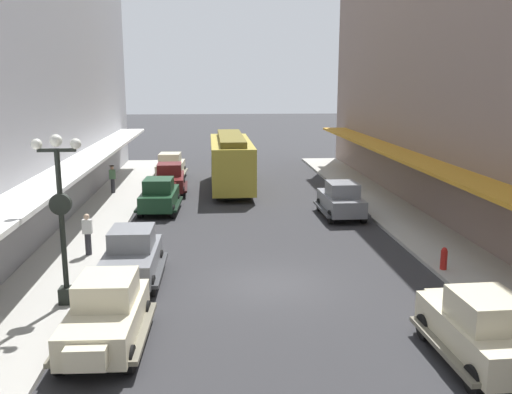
# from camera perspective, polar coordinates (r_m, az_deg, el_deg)

# --- Properties ---
(ground_plane) EXTENTS (200.00, 200.00, 0.00)m
(ground_plane) POSITION_cam_1_polar(r_m,az_deg,el_deg) (19.22, 1.47, -8.94)
(ground_plane) COLOR #2D2D30
(sidewalk_left) EXTENTS (3.00, 60.00, 0.15)m
(sidewalk_left) POSITION_cam_1_polar(r_m,az_deg,el_deg) (19.88, -20.83, -8.79)
(sidewalk_left) COLOR #A8A59E
(sidewalk_left) RESTS_ON ground
(sidewalk_right) EXTENTS (3.00, 60.00, 0.15)m
(sidewalk_right) POSITION_cam_1_polar(r_m,az_deg,el_deg) (21.30, 22.15, -7.53)
(sidewalk_right) COLOR #A8A59E
(sidewalk_right) RESTS_ON ground
(parked_car_0) EXTENTS (2.18, 4.28, 1.84)m
(parked_car_0) POSITION_cam_1_polar(r_m,az_deg,el_deg) (19.67, -12.63, -5.84)
(parked_car_0) COLOR slate
(parked_car_0) RESTS_ON ground
(parked_car_1) EXTENTS (2.24, 4.29, 1.84)m
(parked_car_1) POSITION_cam_1_polar(r_m,az_deg,el_deg) (14.93, 22.07, -12.25)
(parked_car_1) COLOR beige
(parked_car_1) RESTS_ON ground
(parked_car_2) EXTENTS (2.17, 4.27, 1.84)m
(parked_car_2) POSITION_cam_1_polar(r_m,az_deg,el_deg) (28.51, 8.72, -0.19)
(parked_car_2) COLOR slate
(parked_car_2) RESTS_ON ground
(parked_car_3) EXTENTS (2.29, 4.31, 1.84)m
(parked_car_3) POSITION_cam_1_polar(r_m,az_deg,el_deg) (29.67, -9.88, 0.24)
(parked_car_3) COLOR #193D23
(parked_car_3) RESTS_ON ground
(parked_car_4) EXTENTS (2.24, 4.30, 1.84)m
(parked_car_4) POSITION_cam_1_polar(r_m,az_deg,el_deg) (15.18, -15.13, -11.35)
(parked_car_4) COLOR beige
(parked_car_4) RESTS_ON ground
(parked_car_5) EXTENTS (2.31, 4.32, 1.84)m
(parked_car_5) POSITION_cam_1_polar(r_m,az_deg,el_deg) (39.87, -8.76, 3.22)
(parked_car_5) COLOR beige
(parked_car_5) RESTS_ON ground
(parked_car_6) EXTENTS (2.25, 4.30, 1.84)m
(parked_car_6) POSITION_cam_1_polar(r_m,az_deg,el_deg) (34.53, -8.86, 1.90)
(parked_car_6) COLOR #591919
(parked_car_6) RESTS_ON ground
(streetcar) EXTENTS (2.56, 9.61, 3.46)m
(streetcar) POSITION_cam_1_polar(r_m,az_deg,el_deg) (35.48, -2.59, 3.86)
(streetcar) COLOR gold
(streetcar) RESTS_ON ground
(lamp_post_with_clock) EXTENTS (1.42, 0.44, 5.16)m
(lamp_post_with_clock) POSITION_cam_1_polar(r_m,az_deg,el_deg) (17.43, -19.36, -1.54)
(lamp_post_with_clock) COLOR black
(lamp_post_with_clock) RESTS_ON sidewalk_left
(fire_hydrant) EXTENTS (0.24, 0.24, 0.82)m
(fire_hydrant) POSITION_cam_1_polar(r_m,az_deg,el_deg) (21.20, 18.72, -5.97)
(fire_hydrant) COLOR #B21E19
(fire_hydrant) RESTS_ON sidewalk_right
(pedestrian_0) EXTENTS (0.36, 0.28, 1.67)m
(pedestrian_0) POSITION_cam_1_polar(r_m,az_deg,el_deg) (34.73, -14.50, 1.83)
(pedestrian_0) COLOR #2D2D33
(pedestrian_0) RESTS_ON sidewalk_left
(pedestrian_1) EXTENTS (0.36, 0.24, 1.64)m
(pedestrian_1) POSITION_cam_1_polar(r_m,az_deg,el_deg) (22.59, -16.89, -3.64)
(pedestrian_1) COLOR #2D2D33
(pedestrian_1) RESTS_ON sidewalk_left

